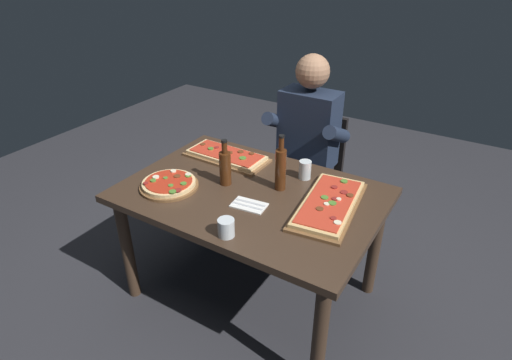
# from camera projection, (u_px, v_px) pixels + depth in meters

# --- Properties ---
(ground_plane) EXTENTS (6.40, 6.40, 0.00)m
(ground_plane) POSITION_uv_depth(u_px,v_px,m) (252.00, 291.00, 2.70)
(ground_plane) COLOR #2D2D33
(dining_table) EXTENTS (1.40, 0.96, 0.74)m
(dining_table) POSITION_uv_depth(u_px,v_px,m) (251.00, 206.00, 2.39)
(dining_table) COLOR #3D2B1E
(dining_table) RESTS_ON ground_plane
(pizza_rectangular_front) EXTENTS (0.54, 0.25, 0.05)m
(pizza_rectangular_front) POSITION_uv_depth(u_px,v_px,m) (226.00, 156.00, 2.68)
(pizza_rectangular_front) COLOR brown
(pizza_rectangular_front) RESTS_ON dining_table
(pizza_rectangular_left) EXTENTS (0.35, 0.62, 0.05)m
(pizza_rectangular_left) POSITION_uv_depth(u_px,v_px,m) (329.00, 204.00, 2.19)
(pizza_rectangular_left) COLOR brown
(pizza_rectangular_left) RESTS_ON dining_table
(pizza_round_far) EXTENTS (0.33, 0.33, 0.05)m
(pizza_round_far) POSITION_uv_depth(u_px,v_px,m) (169.00, 184.00, 2.37)
(pizza_round_far) COLOR brown
(pizza_round_far) RESTS_ON dining_table
(wine_bottle_dark) EXTENTS (0.07, 0.07, 0.27)m
(wine_bottle_dark) POSITION_uv_depth(u_px,v_px,m) (225.00, 167.00, 2.36)
(wine_bottle_dark) COLOR #47230F
(wine_bottle_dark) RESTS_ON dining_table
(oil_bottle_amber) EXTENTS (0.06, 0.06, 0.32)m
(oil_bottle_amber) POSITION_uv_depth(u_px,v_px,m) (281.00, 168.00, 2.30)
(oil_bottle_amber) COLOR #47230F
(oil_bottle_amber) RESTS_ON dining_table
(tumbler_near_camera) EXTENTS (0.08, 0.08, 0.09)m
(tumbler_near_camera) POSITION_uv_depth(u_px,v_px,m) (226.00, 229.00, 1.98)
(tumbler_near_camera) COLOR silver
(tumbler_near_camera) RESTS_ON dining_table
(tumbler_far_side) EXTENTS (0.07, 0.07, 0.11)m
(tumbler_far_side) POSITION_uv_depth(u_px,v_px,m) (305.00, 171.00, 2.45)
(tumbler_far_side) COLOR silver
(tumbler_far_side) RESTS_ON dining_table
(napkin_cutlery_set) EXTENTS (0.19, 0.13, 0.01)m
(napkin_cutlery_set) POSITION_uv_depth(u_px,v_px,m) (249.00, 205.00, 2.21)
(napkin_cutlery_set) COLOR white
(napkin_cutlery_set) RESTS_ON dining_table
(diner_chair) EXTENTS (0.44, 0.44, 0.87)m
(diner_chair) POSITION_uv_depth(u_px,v_px,m) (310.00, 169.00, 3.11)
(diner_chair) COLOR black
(diner_chair) RESTS_ON ground_plane
(seated_diner) EXTENTS (0.53, 0.41, 1.33)m
(seated_diner) POSITION_uv_depth(u_px,v_px,m) (305.00, 143.00, 2.89)
(seated_diner) COLOR #23232D
(seated_diner) RESTS_ON ground_plane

